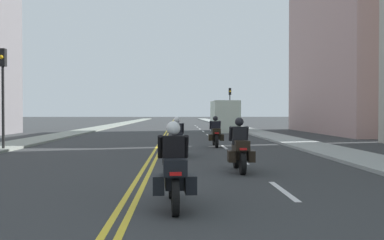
% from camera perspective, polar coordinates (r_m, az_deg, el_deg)
% --- Properties ---
extents(ground_plane, '(264.00, 264.00, 0.00)m').
position_cam_1_polar(ground_plane, '(49.36, -3.01, -1.04)').
color(ground_plane, '#343637').
extents(sidewalk_left, '(2.29, 144.00, 0.12)m').
position_cam_1_polar(sidewalk_left, '(50.10, -11.88, -0.96)').
color(sidewalk_left, gray).
rests_on(sidewalk_left, ground).
extents(sidewalk_right, '(2.29, 144.00, 0.12)m').
position_cam_1_polar(sidewalk_right, '(49.81, 5.92, -0.96)').
color(sidewalk_right, '#9EA39F').
rests_on(sidewalk_right, ground).
extents(centreline_yellow_inner, '(0.12, 132.00, 0.01)m').
position_cam_1_polar(centreline_yellow_inner, '(49.36, -3.15, -1.04)').
color(centreline_yellow_inner, yellow).
rests_on(centreline_yellow_inner, ground).
extents(centreline_yellow_outer, '(0.12, 132.00, 0.01)m').
position_cam_1_polar(centreline_yellow_outer, '(49.35, -2.87, -1.04)').
color(centreline_yellow_outer, yellow).
rests_on(centreline_yellow_outer, ground).
extents(lane_dashes_white, '(0.14, 56.40, 0.01)m').
position_cam_1_polar(lane_dashes_white, '(30.46, 2.51, -2.29)').
color(lane_dashes_white, silver).
rests_on(lane_dashes_white, ground).
extents(building_right_1, '(8.18, 16.98, 18.03)m').
position_cam_1_polar(building_right_1, '(39.71, 21.93, 11.47)').
color(building_right_1, tan).
rests_on(building_right_1, ground).
extents(motorcycle_0, '(0.78, 2.14, 1.58)m').
position_cam_1_polar(motorcycle_0, '(7.81, -2.49, -7.06)').
color(motorcycle_0, black).
rests_on(motorcycle_0, ground).
extents(motorcycle_1, '(0.76, 2.07, 1.60)m').
position_cam_1_polar(motorcycle_1, '(12.57, 6.43, -4.04)').
color(motorcycle_1, black).
rests_on(motorcycle_1, ground).
extents(motorcycle_2, '(0.77, 2.11, 1.58)m').
position_cam_1_polar(motorcycle_2, '(17.00, -2.03, -2.69)').
color(motorcycle_2, black).
rests_on(motorcycle_2, ground).
extents(motorcycle_3, '(0.76, 2.26, 1.58)m').
position_cam_1_polar(motorcycle_3, '(21.67, 3.18, -1.93)').
color(motorcycle_3, black).
rests_on(motorcycle_3, ground).
extents(traffic_light_near, '(0.28, 0.38, 4.64)m').
position_cam_1_polar(traffic_light_near, '(21.08, -24.10, 4.90)').
color(traffic_light_near, black).
rests_on(traffic_light_near, ground).
extents(traffic_light_far, '(0.28, 0.38, 4.61)m').
position_cam_1_polar(traffic_light_far, '(49.37, 5.12, 2.66)').
color(traffic_light_far, black).
rests_on(traffic_light_far, ground).
extents(parked_truck, '(2.20, 6.50, 2.80)m').
position_cam_1_polar(parked_truck, '(39.03, 4.32, 0.29)').
color(parked_truck, beige).
rests_on(parked_truck, ground).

